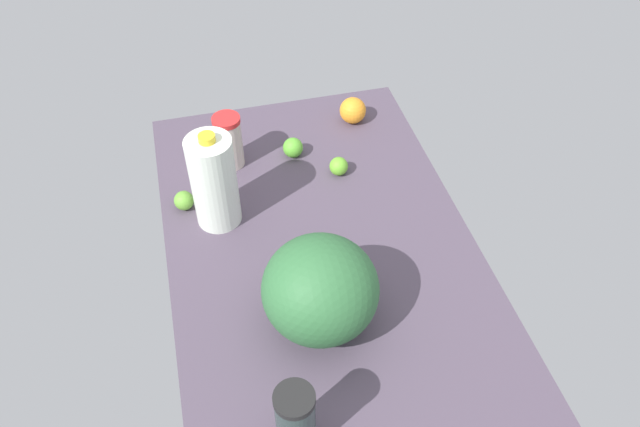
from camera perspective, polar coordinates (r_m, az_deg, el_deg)
name	(u,v)px	position (r cm, az deg, el deg)	size (l,w,h in cm)	color
countertop	(320,245)	(158.00, 0.00, -2.91)	(120.00, 76.00, 3.00)	#4F4253
shaker_bottle	(295,420)	(120.55, -2.26, -18.34)	(7.66, 7.66, 17.59)	#2C3C3A
watermelon	(320,289)	(132.73, 0.03, -6.96)	(25.12, 25.12, 23.14)	#306939
milk_jug	(214,182)	(155.43, -9.67, 2.89)	(11.44, 11.44, 27.47)	white
tumbler_cup	(229,141)	(174.58, -8.34, 6.56)	(7.72, 7.72, 16.04)	beige
lime_beside_bowl	(293,148)	(178.90, -2.49, 6.04)	(5.77, 5.77, 5.77)	#5BB433
lime_far_back	(184,201)	(167.06, -12.33, 1.17)	(5.19, 5.19, 5.19)	#66A837
lime_loose	(339,166)	(173.17, 1.72, 4.34)	(5.19, 5.19, 5.19)	#6BBA31
orange_by_jug	(353,110)	(191.01, 3.02, 9.40)	(7.99, 7.99, 7.99)	orange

